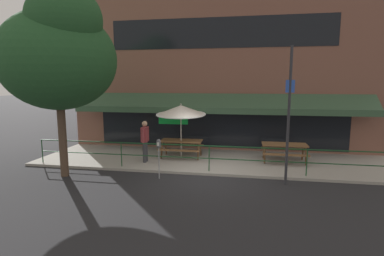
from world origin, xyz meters
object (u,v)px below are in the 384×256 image
at_px(picnic_table_centre, 284,148).
at_px(street_tree_curbside, 59,53).
at_px(pedestrian_walking, 145,139).
at_px(street_sign_pole, 289,115).
at_px(patio_umbrella_left, 181,110).
at_px(picnic_table_left, 181,144).
at_px(parking_meter_near, 159,147).

bearing_deg(picnic_table_centre, street_tree_curbside, -158.73).
relative_size(pedestrian_walking, street_sign_pole, 0.38).
bearing_deg(patio_umbrella_left, street_sign_pole, -31.72).
bearing_deg(picnic_table_left, picnic_table_centre, -0.46).
xyz_separation_m(picnic_table_left, parking_meter_near, (-0.22, -2.75, 0.44)).
height_order(parking_meter_near, street_sign_pole, street_sign_pole).
xyz_separation_m(pedestrian_walking, street_sign_pole, (5.41, -1.57, 1.25)).
bearing_deg(picnic_table_centre, picnic_table_left, 179.54).
relative_size(patio_umbrella_left, pedestrian_walking, 1.39).
height_order(picnic_table_left, picnic_table_centre, same).
xyz_separation_m(picnic_table_left, picnic_table_centre, (4.35, -0.03, 0.00)).
distance_m(patio_umbrella_left, pedestrian_walking, 1.98).
relative_size(picnic_table_left, street_tree_curbside, 0.28).
xyz_separation_m(picnic_table_centre, street_tree_curbside, (-7.92, -3.08, 3.65)).
relative_size(street_sign_pole, street_tree_curbside, 0.70).
bearing_deg(patio_umbrella_left, pedestrian_walking, -143.85).
bearing_deg(patio_umbrella_left, picnic_table_left, 90.00).
xyz_separation_m(picnic_table_left, street_tree_curbside, (-3.57, -3.12, 3.65)).
bearing_deg(parking_meter_near, picnic_table_left, 85.52).
relative_size(parking_meter_near, street_tree_curbside, 0.22).
distance_m(pedestrian_walking, street_sign_pole, 5.78).
height_order(picnic_table_left, street_tree_curbside, street_tree_curbside).
distance_m(picnic_table_left, patio_umbrella_left, 1.47).
bearing_deg(parking_meter_near, picnic_table_centre, 30.78).
xyz_separation_m(pedestrian_walking, street_tree_curbside, (-2.26, -2.10, 3.30)).
xyz_separation_m(picnic_table_left, pedestrian_walking, (-1.31, -1.02, 0.35)).
bearing_deg(parking_meter_near, patio_umbrella_left, 85.43).
bearing_deg(picnic_table_left, parking_meter_near, -94.48).
distance_m(parking_meter_near, street_sign_pole, 4.47).
relative_size(picnic_table_left, street_sign_pole, 0.40).
distance_m(picnic_table_centre, street_tree_curbside, 9.25).
relative_size(picnic_table_left, picnic_table_centre, 1.00).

